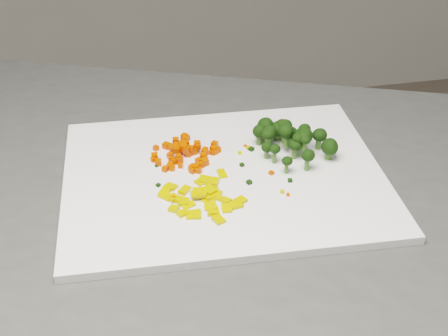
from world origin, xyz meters
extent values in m
cube|color=white|center=(-0.25, 0.10, 0.91)|extent=(0.48, 0.38, 0.01)
cube|color=#EE3502|center=(-0.26, 0.15, 0.92)|extent=(0.01, 0.01, 0.01)
cube|color=#EE3502|center=(-0.29, 0.15, 0.93)|extent=(0.01, 0.01, 0.01)
cube|color=#EE3502|center=(-0.27, 0.14, 0.92)|extent=(0.01, 0.01, 0.01)
cube|color=#EE3502|center=(-0.31, 0.14, 0.92)|extent=(0.01, 0.01, 0.01)
cube|color=#EE3502|center=(-0.31, 0.18, 0.92)|extent=(0.01, 0.01, 0.01)
cube|color=#EE3502|center=(-0.32, 0.13, 0.92)|extent=(0.01, 0.01, 0.01)
cube|color=#EE3502|center=(-0.29, 0.11, 0.92)|extent=(0.01, 0.01, 0.01)
cube|color=#EE3502|center=(-0.30, 0.15, 0.93)|extent=(0.01, 0.01, 0.01)
cube|color=#EE3502|center=(-0.27, 0.16, 0.92)|extent=(0.01, 0.01, 0.01)
cube|color=#EE3502|center=(-0.29, 0.12, 0.92)|extent=(0.01, 0.01, 0.01)
cube|color=#EE3502|center=(-0.29, 0.16, 0.92)|extent=(0.01, 0.01, 0.01)
cube|color=#EE3502|center=(-0.27, 0.15, 0.92)|extent=(0.01, 0.01, 0.01)
cube|color=#EE3502|center=(-0.35, 0.15, 0.92)|extent=(0.01, 0.01, 0.01)
cube|color=#EE3502|center=(-0.34, 0.18, 0.92)|extent=(0.01, 0.01, 0.01)
cube|color=#EE3502|center=(-0.28, 0.16, 0.92)|extent=(0.01, 0.01, 0.01)
cube|color=#EE3502|center=(-0.31, 0.14, 0.92)|extent=(0.01, 0.01, 0.01)
cube|color=#EE3502|center=(-0.30, 0.16, 0.93)|extent=(0.01, 0.01, 0.01)
cube|color=#EE3502|center=(-0.29, 0.11, 0.92)|extent=(0.01, 0.01, 0.01)
cube|color=#EE3502|center=(-0.28, 0.13, 0.92)|extent=(0.01, 0.01, 0.01)
cube|color=#EE3502|center=(-0.30, 0.17, 0.92)|extent=(0.01, 0.01, 0.01)
cube|color=#EE3502|center=(-0.29, 0.20, 0.92)|extent=(0.01, 0.01, 0.01)
cube|color=#EE3502|center=(-0.28, 0.16, 0.92)|extent=(0.01, 0.01, 0.01)
cube|color=#EE3502|center=(-0.29, 0.15, 0.92)|extent=(0.01, 0.01, 0.01)
cube|color=#EE3502|center=(-0.31, 0.16, 0.92)|extent=(0.01, 0.01, 0.01)
cube|color=#EE3502|center=(-0.27, 0.17, 0.92)|extent=(0.01, 0.01, 0.01)
cube|color=#EE3502|center=(-0.29, 0.18, 0.92)|extent=(0.01, 0.01, 0.01)
cube|color=#EE3502|center=(-0.30, 0.17, 0.92)|extent=(0.01, 0.01, 0.01)
cube|color=#EE3502|center=(-0.30, 0.15, 0.92)|extent=(0.01, 0.01, 0.01)
cube|color=#EE3502|center=(-0.30, 0.17, 0.92)|extent=(0.01, 0.01, 0.01)
cube|color=#EE3502|center=(-0.31, 0.16, 0.93)|extent=(0.01, 0.01, 0.01)
cube|color=#EE3502|center=(-0.31, 0.19, 0.92)|extent=(0.01, 0.01, 0.01)
cube|color=#EE3502|center=(-0.32, 0.12, 0.92)|extent=(0.01, 0.01, 0.01)
cube|color=#EE3502|center=(-0.32, 0.13, 0.92)|extent=(0.01, 0.01, 0.01)
cube|color=#EE3502|center=(-0.28, 0.12, 0.92)|extent=(0.01, 0.01, 0.01)
cube|color=#EE3502|center=(-0.25, 0.17, 0.92)|extent=(0.01, 0.01, 0.01)
cube|color=#EE3502|center=(-0.32, 0.18, 0.92)|extent=(0.01, 0.01, 0.01)
cube|color=#EE3502|center=(-0.25, 0.16, 0.92)|extent=(0.01, 0.01, 0.01)
cube|color=#EE3502|center=(-0.30, 0.16, 0.92)|extent=(0.01, 0.01, 0.01)
cube|color=#EE3502|center=(-0.29, 0.20, 0.92)|extent=(0.01, 0.01, 0.01)
cube|color=#EE3502|center=(-0.31, 0.18, 0.92)|extent=(0.01, 0.01, 0.01)
cube|color=#EE3502|center=(-0.30, 0.17, 0.92)|extent=(0.01, 0.01, 0.01)
cube|color=#EE3502|center=(-0.32, 0.18, 0.92)|extent=(0.01, 0.01, 0.01)
cube|color=#EE3502|center=(-0.34, 0.14, 0.92)|extent=(0.01, 0.01, 0.01)
cube|color=#EE3502|center=(-0.28, 0.16, 0.92)|extent=(0.01, 0.01, 0.01)
cube|color=#EE3502|center=(-0.31, 0.17, 0.92)|extent=(0.01, 0.01, 0.01)
cube|color=#EE3502|center=(-0.31, 0.13, 0.92)|extent=(0.01, 0.01, 0.01)
cube|color=#EE3502|center=(-0.27, 0.13, 0.92)|extent=(0.01, 0.01, 0.01)
cube|color=#EE3502|center=(-0.29, 0.11, 0.92)|extent=(0.01, 0.01, 0.01)
cube|color=#EE3502|center=(-0.34, 0.16, 0.92)|extent=(0.01, 0.01, 0.01)
cube|color=#EE3502|center=(-0.33, 0.12, 0.92)|extent=(0.01, 0.01, 0.01)
cube|color=#EE3502|center=(-0.29, 0.20, 0.92)|extent=(0.01, 0.01, 0.01)
cube|color=#EE3502|center=(-0.25, 0.15, 0.92)|extent=(0.01, 0.01, 0.01)
cube|color=#EE3502|center=(-0.32, 0.16, 0.92)|extent=(0.01, 0.01, 0.01)
cube|color=#EE3502|center=(-0.25, 0.16, 0.92)|extent=(0.01, 0.01, 0.01)
cube|color=#EE3502|center=(-0.30, 0.16, 0.93)|extent=(0.01, 0.01, 0.01)
cube|color=#EE3502|center=(-0.32, 0.15, 0.92)|extent=(0.01, 0.01, 0.01)
cube|color=#EE3502|center=(-0.32, 0.14, 0.92)|extent=(0.01, 0.01, 0.01)
cube|color=#EE3502|center=(-0.27, 0.12, 0.92)|extent=(0.01, 0.01, 0.01)
cube|color=#EE3502|center=(-0.30, 0.17, 0.93)|extent=(0.01, 0.01, 0.01)
cube|color=gold|center=(-0.32, 0.04, 0.91)|extent=(0.02, 0.02, 0.01)
cube|color=gold|center=(-0.28, 0.02, 0.91)|extent=(0.02, 0.02, 0.01)
cube|color=gold|center=(-0.28, 0.08, 0.91)|extent=(0.02, 0.02, 0.00)
cube|color=gold|center=(-0.31, 0.07, 0.91)|extent=(0.02, 0.02, 0.01)
cube|color=gold|center=(-0.28, 0.05, 0.92)|extent=(0.02, 0.02, 0.01)
cube|color=gold|center=(-0.28, 0.04, 0.91)|extent=(0.02, 0.02, 0.01)
cube|color=gold|center=(-0.28, 0.05, 0.91)|extent=(0.02, 0.02, 0.01)
cube|color=gold|center=(-0.26, 0.01, 0.91)|extent=(0.01, 0.02, 0.01)
cube|color=gold|center=(-0.25, 0.02, 0.91)|extent=(0.02, 0.02, 0.01)
cube|color=gold|center=(-0.26, 0.03, 0.91)|extent=(0.02, 0.02, 0.01)
cube|color=gold|center=(-0.33, 0.08, 0.91)|extent=(0.02, 0.02, 0.01)
cube|color=gold|center=(-0.33, 0.03, 0.91)|extent=(0.02, 0.02, 0.01)
cube|color=gold|center=(-0.34, 0.07, 0.91)|extent=(0.02, 0.02, 0.01)
cube|color=gold|center=(-0.27, 0.06, 0.91)|extent=(0.02, 0.02, 0.01)
cube|color=gold|center=(-0.30, 0.05, 0.92)|extent=(0.02, 0.02, 0.01)
cube|color=gold|center=(-0.27, 0.08, 0.91)|extent=(0.02, 0.02, 0.01)
cube|color=gold|center=(-0.29, 0.05, 0.92)|extent=(0.02, 0.02, 0.01)
cube|color=gold|center=(-0.31, 0.01, 0.91)|extent=(0.02, 0.02, 0.01)
cube|color=gold|center=(-0.25, 0.10, 0.91)|extent=(0.01, 0.02, 0.01)
cube|color=gold|center=(-0.28, 0.01, 0.91)|extent=(0.02, 0.02, 0.01)
cube|color=gold|center=(-0.30, 0.05, 0.92)|extent=(0.02, 0.01, 0.01)
cube|color=gold|center=(-0.31, 0.03, 0.91)|extent=(0.02, 0.02, 0.01)
cube|color=gold|center=(-0.28, 0.08, 0.91)|extent=(0.02, 0.02, 0.01)
cube|color=gold|center=(-0.27, 0.08, 0.91)|extent=(0.02, 0.02, 0.01)
cube|color=gold|center=(-0.27, 0.05, 0.91)|extent=(0.02, 0.02, 0.01)
cube|color=gold|center=(-0.28, 0.04, 0.91)|extent=(0.02, 0.02, 0.01)
cube|color=gold|center=(-0.29, 0.05, 0.92)|extent=(0.02, 0.02, 0.01)
cube|color=gold|center=(-0.29, 0.06, 0.91)|extent=(0.02, 0.02, 0.01)
cube|color=gold|center=(-0.32, 0.04, 0.91)|extent=(0.02, 0.02, 0.01)
cube|color=gold|center=(-0.33, 0.05, 0.91)|extent=(0.02, 0.02, 0.01)
cube|color=gold|center=(-0.24, 0.03, 0.91)|extent=(0.02, 0.02, 0.01)
cube|color=gold|center=(-0.28, -0.01, 0.91)|extent=(0.02, 0.02, 0.01)
cube|color=gold|center=(-0.34, 0.06, 0.91)|extent=(0.02, 0.02, 0.01)
cube|color=gold|center=(-0.32, 0.01, 0.91)|extent=(0.02, 0.02, 0.01)
cube|color=black|center=(-0.35, 0.09, 0.91)|extent=(0.01, 0.01, 0.00)
cube|color=gold|center=(-0.20, 0.15, 0.91)|extent=(0.01, 0.01, 0.00)
cube|color=#EE3502|center=(-0.20, 0.16, 0.91)|extent=(0.01, 0.01, 0.00)
cube|color=gold|center=(-0.22, 0.14, 0.91)|extent=(0.01, 0.01, 0.00)
cube|color=black|center=(-0.22, 0.07, 0.91)|extent=(0.01, 0.01, 0.00)
cube|color=#EE3502|center=(-0.32, 0.15, 0.91)|extent=(0.01, 0.01, 0.00)
cube|color=#EE3502|center=(-0.18, 0.08, 0.91)|extent=(0.01, 0.01, 0.00)
cube|color=#EE3502|center=(-0.17, 0.03, 0.91)|extent=(0.01, 0.01, 0.00)
cube|color=gold|center=(-0.18, 0.03, 0.91)|extent=(0.01, 0.01, 0.00)
cube|color=#EE3502|center=(-0.33, 0.05, 0.91)|extent=(0.01, 0.01, 0.00)
cube|color=black|center=(-0.16, 0.06, 0.91)|extent=(0.01, 0.01, 0.00)
cube|color=black|center=(-0.20, 0.15, 0.91)|extent=(0.01, 0.01, 0.00)
cube|color=black|center=(-0.34, 0.14, 0.91)|extent=(0.00, 0.00, 0.00)
cube|color=black|center=(-0.22, 0.11, 0.91)|extent=(0.01, 0.01, 0.00)
camera|label=1|loc=(-0.40, -0.63, 1.43)|focal=50.00mm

